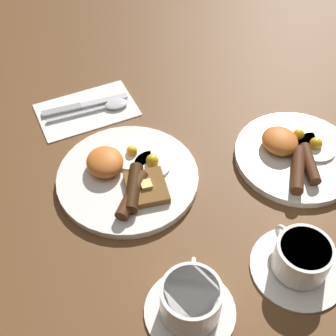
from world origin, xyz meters
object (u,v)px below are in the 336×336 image
(knife, at_px, (80,106))
(breakfast_plate_far, at_px, (295,154))
(spoon, at_px, (108,106))
(teacup_near, at_px, (191,302))
(breakfast_plate_near, at_px, (127,176))
(teacup_far, at_px, (301,259))

(knife, bearing_deg, breakfast_plate_far, -38.07)
(breakfast_plate_far, bearing_deg, spoon, -129.86)
(breakfast_plate_far, height_order, spoon, breakfast_plate_far)
(teacup_near, distance_m, knife, 0.53)
(breakfast_plate_near, relative_size, knife, 1.41)
(breakfast_plate_near, distance_m, spoon, 0.22)
(breakfast_plate_near, distance_m, teacup_near, 0.29)
(teacup_near, relative_size, spoon, 0.78)
(teacup_far, height_order, knife, teacup_far)
(breakfast_plate_near, bearing_deg, breakfast_plate_far, 81.30)
(teacup_far, bearing_deg, breakfast_plate_near, -141.40)
(spoon, bearing_deg, teacup_near, -91.57)
(teacup_near, distance_m, spoon, 0.50)
(breakfast_plate_near, height_order, knife, breakfast_plate_near)
(breakfast_plate_near, relative_size, teacup_near, 1.90)
(spoon, bearing_deg, teacup_far, -69.79)
(spoon, bearing_deg, knife, 157.21)
(breakfast_plate_far, height_order, knife, breakfast_plate_far)
(knife, relative_size, spoon, 1.05)
(teacup_near, relative_size, teacup_far, 0.90)
(teacup_far, bearing_deg, spoon, -157.43)
(breakfast_plate_far, height_order, teacup_far, teacup_far)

